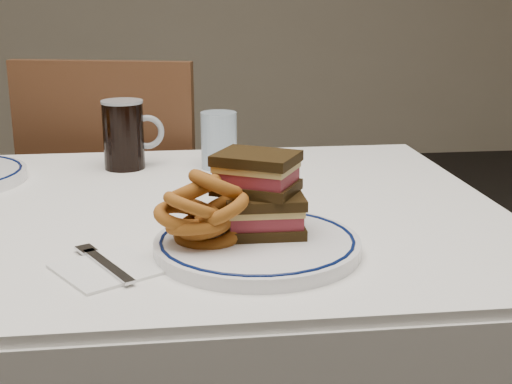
{
  "coord_description": "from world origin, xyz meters",
  "views": [
    {
      "loc": [
        0.09,
        -1.12,
        1.1
      ],
      "look_at": [
        0.2,
        -0.2,
        0.83
      ],
      "focal_mm": 50.0,
      "sensor_mm": 36.0,
      "label": 1
    }
  ],
  "objects": [
    {
      "name": "chair_far",
      "position": [
        -0.04,
        0.67,
        0.51
      ],
      "size": [
        0.52,
        0.52,
        0.94
      ],
      "color": "#472C17",
      "rests_on": "floor"
    },
    {
      "name": "dining_table",
      "position": [
        0.0,
        0.0,
        0.64
      ],
      "size": [
        1.27,
        0.87,
        0.75
      ],
      "color": "white",
      "rests_on": "floor"
    },
    {
      "name": "ketchup_ramekin",
      "position": [
        0.18,
        -0.15,
        0.79
      ],
      "size": [
        0.06,
        0.06,
        0.04
      ],
      "color": "white",
      "rests_on": "main_plate"
    },
    {
      "name": "reuben_sandwich",
      "position": [
        0.21,
        -0.19,
        0.82
      ],
      "size": [
        0.13,
        0.13,
        0.11
      ],
      "color": "black",
      "rests_on": "main_plate"
    },
    {
      "name": "water_glass",
      "position": [
        0.19,
        0.26,
        0.81
      ],
      "size": [
        0.07,
        0.07,
        0.11
      ],
      "primitive_type": "cylinder",
      "color": "#9AB2C7",
      "rests_on": "dining_table"
    },
    {
      "name": "main_plate",
      "position": [
        0.2,
        -0.22,
        0.76
      ],
      "size": [
        0.28,
        0.28,
        0.02
      ],
      "color": "white",
      "rests_on": "dining_table"
    },
    {
      "name": "onion_rings_main",
      "position": [
        0.13,
        -0.22,
        0.81
      ],
      "size": [
        0.13,
        0.12,
        0.13
      ],
      "color": "brown",
      "rests_on": "main_plate"
    },
    {
      "name": "beer_mug",
      "position": [
        0.0,
        0.28,
        0.82
      ],
      "size": [
        0.12,
        0.08,
        0.14
      ],
      "color": "black",
      "rests_on": "dining_table"
    },
    {
      "name": "napkin_fork",
      "position": [
        0.01,
        -0.26,
        0.75
      ],
      "size": [
        0.16,
        0.16,
        0.01
      ],
      "color": "white",
      "rests_on": "dining_table"
    }
  ]
}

